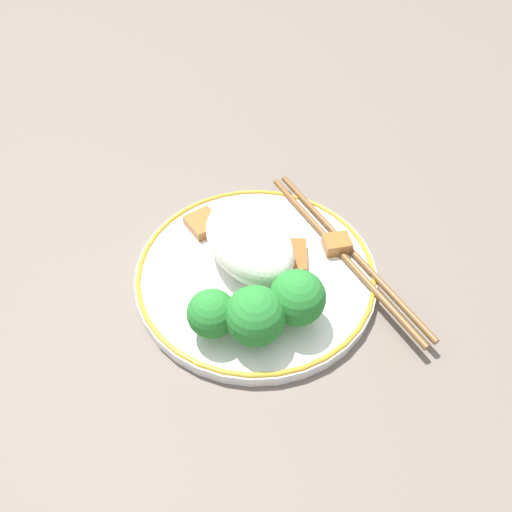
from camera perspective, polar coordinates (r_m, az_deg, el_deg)
The scene contains 11 objects.
ground_plane at distance 0.49m, azimuth 0.00°, elevation -2.52°, with size 3.00×3.00×0.00m, color #665B51.
plate at distance 0.48m, azimuth 0.00°, elevation -1.92°, with size 0.23×0.23×0.01m.
rice_mound at distance 0.47m, azimuth -0.47°, elevation 1.75°, with size 0.11×0.07×0.06m.
broccoli_back_left at distance 0.42m, azimuth -5.08°, elevation -6.59°, with size 0.04×0.04×0.05m.
broccoli_back_center at distance 0.41m, azimuth -0.10°, elevation -6.89°, with size 0.05×0.05×0.06m.
broccoli_back_right at distance 0.42m, azimuth 4.61°, elevation -4.89°, with size 0.05×0.05×0.06m.
meat_near_front at distance 0.48m, azimuth 4.27°, elevation -0.10°, with size 0.05×0.04×0.01m.
meat_near_left at distance 0.50m, azimuth 9.22°, elevation 1.36°, with size 0.03×0.03×0.01m.
meat_near_right at distance 0.51m, azimuth 0.60°, elevation 3.24°, with size 0.03×0.03×0.01m.
meat_near_back at distance 0.52m, azimuth -6.05°, elevation 3.73°, with size 0.03×0.03×0.01m.
chopsticks at distance 0.50m, azimuth 10.12°, elevation 0.61°, with size 0.25×0.02×0.01m.
Camera 1 is at (0.26, -0.16, 0.38)m, focal length 35.00 mm.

